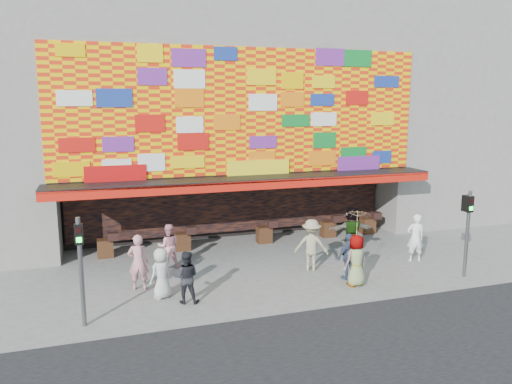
{
  "coord_description": "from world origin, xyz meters",
  "views": [
    {
      "loc": [
        -5.69,
        -14.86,
        5.96
      ],
      "look_at": [
        -0.21,
        2.0,
        2.72
      ],
      "focal_mm": 35.0,
      "sensor_mm": 36.0,
      "label": 1
    }
  ],
  "objects_px": {
    "ped_d": "(311,245)",
    "ped_h": "(415,238)",
    "signal_left": "(80,260)",
    "ped_i": "(168,246)",
    "ped_c": "(186,277)",
    "ped_f": "(352,231)",
    "ped_e": "(349,256)",
    "ped_g": "(356,260)",
    "ped_b": "(138,262)",
    "ped_a": "(161,273)",
    "parasol": "(358,223)",
    "signal_right": "(468,224)"
  },
  "relations": [
    {
      "from": "ped_f",
      "to": "ped_g",
      "type": "bearing_deg",
      "value": 73.97
    },
    {
      "from": "ped_a",
      "to": "ped_e",
      "type": "relative_size",
      "value": 0.99
    },
    {
      "from": "ped_e",
      "to": "signal_right",
      "type": "bearing_deg",
      "value": 149.93
    },
    {
      "from": "ped_g",
      "to": "ped_h",
      "type": "height_order",
      "value": "ped_h"
    },
    {
      "from": "ped_c",
      "to": "ped_h",
      "type": "xyz_separation_m",
      "value": [
        8.89,
        1.25,
        0.11
      ]
    },
    {
      "from": "signal_left",
      "to": "ped_b",
      "type": "distance_m",
      "value": 2.95
    },
    {
      "from": "ped_b",
      "to": "ped_i",
      "type": "bearing_deg",
      "value": -111.88
    },
    {
      "from": "ped_a",
      "to": "signal_left",
      "type": "bearing_deg",
      "value": -0.54
    },
    {
      "from": "signal_left",
      "to": "ped_h",
      "type": "xyz_separation_m",
      "value": [
        11.79,
        1.98,
        -0.95
      ]
    },
    {
      "from": "parasol",
      "to": "signal_left",
      "type": "bearing_deg",
      "value": -177.23
    },
    {
      "from": "signal_right",
      "to": "ped_e",
      "type": "distance_m",
      "value": 4.18
    },
    {
      "from": "signal_left",
      "to": "ped_i",
      "type": "height_order",
      "value": "signal_left"
    },
    {
      "from": "ped_e",
      "to": "ped_h",
      "type": "distance_m",
      "value": 3.43
    },
    {
      "from": "ped_e",
      "to": "parasol",
      "type": "relative_size",
      "value": 0.9
    },
    {
      "from": "ped_f",
      "to": "ped_g",
      "type": "xyz_separation_m",
      "value": [
        -1.47,
        -2.99,
        -0.12
      ]
    },
    {
      "from": "ped_c",
      "to": "ped_f",
      "type": "height_order",
      "value": "ped_f"
    },
    {
      "from": "parasol",
      "to": "ped_e",
      "type": "bearing_deg",
      "value": 82.92
    },
    {
      "from": "ped_d",
      "to": "ped_g",
      "type": "bearing_deg",
      "value": 140.06
    },
    {
      "from": "signal_right",
      "to": "parasol",
      "type": "relative_size",
      "value": 1.69
    },
    {
      "from": "ped_i",
      "to": "ped_e",
      "type": "bearing_deg",
      "value": 155.86
    },
    {
      "from": "ped_g",
      "to": "ped_a",
      "type": "bearing_deg",
      "value": -18.49
    },
    {
      "from": "ped_d",
      "to": "ped_h",
      "type": "distance_m",
      "value": 4.15
    },
    {
      "from": "signal_right",
      "to": "ped_e",
      "type": "bearing_deg",
      "value": 165.09
    },
    {
      "from": "ped_c",
      "to": "ped_d",
      "type": "relative_size",
      "value": 0.86
    },
    {
      "from": "signal_right",
      "to": "ped_a",
      "type": "relative_size",
      "value": 1.91
    },
    {
      "from": "ped_a",
      "to": "ped_h",
      "type": "distance_m",
      "value": 9.57
    },
    {
      "from": "parasol",
      "to": "ped_d",
      "type": "bearing_deg",
      "value": 112.69
    },
    {
      "from": "signal_left",
      "to": "ped_a",
      "type": "distance_m",
      "value": 2.81
    },
    {
      "from": "ped_b",
      "to": "ped_h",
      "type": "xyz_separation_m",
      "value": [
        10.15,
        -0.27,
        0.0
      ]
    },
    {
      "from": "ped_a",
      "to": "ped_i",
      "type": "xyz_separation_m",
      "value": [
        0.61,
        2.77,
        0.02
      ]
    },
    {
      "from": "ped_a",
      "to": "ped_f",
      "type": "distance_m",
      "value": 7.92
    },
    {
      "from": "ped_d",
      "to": "parasol",
      "type": "height_order",
      "value": "parasol"
    },
    {
      "from": "ped_b",
      "to": "ped_a",
      "type": "bearing_deg",
      "value": 134.3
    },
    {
      "from": "ped_b",
      "to": "ped_c",
      "type": "distance_m",
      "value": 1.98
    },
    {
      "from": "ped_f",
      "to": "ped_i",
      "type": "xyz_separation_m",
      "value": [
        -7.03,
        0.69,
        -0.16
      ]
    },
    {
      "from": "signal_left",
      "to": "ped_d",
      "type": "xyz_separation_m",
      "value": [
        7.65,
        2.24,
        -0.93
      ]
    },
    {
      "from": "ped_d",
      "to": "ped_f",
      "type": "bearing_deg",
      "value": -125.4
    },
    {
      "from": "ped_f",
      "to": "ped_g",
      "type": "height_order",
      "value": "ped_f"
    },
    {
      "from": "ped_h",
      "to": "signal_right",
      "type": "bearing_deg",
      "value": 120.17
    },
    {
      "from": "ped_c",
      "to": "ped_e",
      "type": "relative_size",
      "value": 1.0
    },
    {
      "from": "ped_h",
      "to": "ped_i",
      "type": "relative_size",
      "value": 1.12
    },
    {
      "from": "ped_d",
      "to": "ped_h",
      "type": "relative_size",
      "value": 1.02
    },
    {
      "from": "ped_e",
      "to": "ped_f",
      "type": "height_order",
      "value": "ped_f"
    },
    {
      "from": "ped_a",
      "to": "ped_h",
      "type": "relative_size",
      "value": 0.87
    },
    {
      "from": "signal_right",
      "to": "ped_a",
      "type": "bearing_deg",
      "value": 172.61
    },
    {
      "from": "ped_g",
      "to": "ped_h",
      "type": "distance_m",
      "value": 3.72
    },
    {
      "from": "signal_right",
      "to": "ped_c",
      "type": "bearing_deg",
      "value": 175.61
    },
    {
      "from": "ped_a",
      "to": "ped_c",
      "type": "relative_size",
      "value": 0.99
    },
    {
      "from": "ped_e",
      "to": "ped_d",
      "type": "bearing_deg",
      "value": -70.02
    },
    {
      "from": "ped_a",
      "to": "ped_d",
      "type": "bearing_deg",
      "value": 158.72
    }
  ]
}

